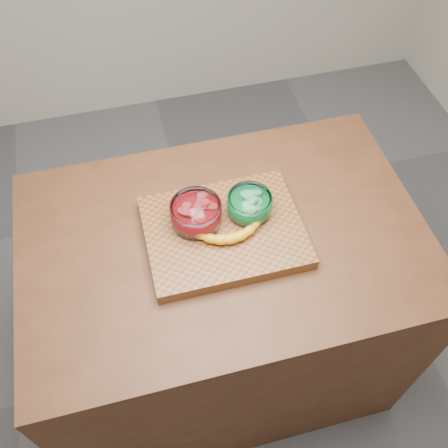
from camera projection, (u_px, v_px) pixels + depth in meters
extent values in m
plane|color=#525256|center=(224.00, 354.00, 2.19)|extent=(3.50, 3.50, 0.00)
cube|color=#4A2916|center=(224.00, 307.00, 1.82)|extent=(1.20, 0.80, 0.90)
cube|color=brown|center=(224.00, 232.00, 1.45)|extent=(0.45, 0.35, 0.04)
cylinder|color=white|center=(196.00, 213.00, 1.42)|extent=(0.15, 0.15, 0.07)
cylinder|color=#AE1015|center=(196.00, 216.00, 1.43)|extent=(0.13, 0.13, 0.04)
cylinder|color=#DD4548|center=(196.00, 209.00, 1.40)|extent=(0.12, 0.12, 0.02)
cylinder|color=white|center=(249.00, 205.00, 1.44)|extent=(0.13, 0.13, 0.06)
cylinder|color=#0E953E|center=(249.00, 206.00, 1.45)|extent=(0.11, 0.11, 0.03)
cylinder|color=#6CE68B|center=(250.00, 201.00, 1.43)|extent=(0.10, 0.10, 0.02)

